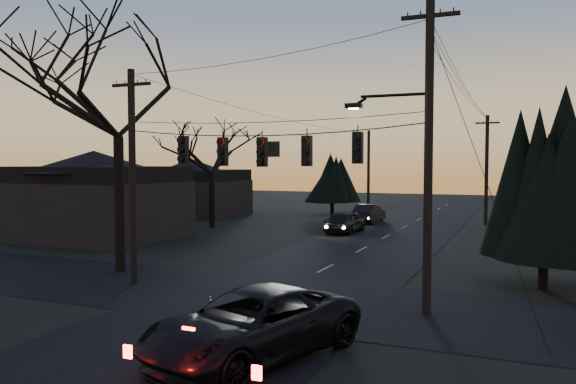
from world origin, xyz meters
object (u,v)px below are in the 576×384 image
at_px(utility_pole_left, 134,284).
at_px(suv_near, 252,325).
at_px(sedan_oncoming_b, 369,214).
at_px(utility_pole_far_l, 368,212).
at_px(utility_pole_far_r, 486,225).
at_px(sedan_oncoming_a, 345,222).
at_px(bare_tree_left, 117,81).
at_px(utility_pole_right, 426,314).
at_px(evergreen_right, 545,175).

xyz_separation_m(utility_pole_left, suv_near, (8.19, -5.77, 0.83)).
bearing_deg(sedan_oncoming_b, utility_pole_left, 85.02).
relative_size(suv_near, sedan_oncoming_b, 1.32).
distance_m(utility_pole_far_l, sedan_oncoming_b, 10.61).
bearing_deg(utility_pole_far_l, utility_pole_far_r, -34.82).
xyz_separation_m(suv_near, sedan_oncoming_a, (-5.32, 24.78, -0.07)).
relative_size(utility_pole_far_l, sedan_oncoming_a, 1.79).
distance_m(utility_pole_far_l, sedan_oncoming_a, 17.25).
height_order(utility_pole_far_l, suv_near, utility_pole_far_l).
bearing_deg(bare_tree_left, utility_pole_right, -7.71).
relative_size(utility_pole_right, evergreen_right, 1.32).
bearing_deg(evergreen_right, utility_pole_right, -123.09).
xyz_separation_m(utility_pole_right, suv_near, (-3.31, -5.77, 0.83)).
bearing_deg(bare_tree_left, suv_near, -36.24).
height_order(utility_pole_right, utility_pole_far_r, utility_pole_right).
bearing_deg(utility_pole_right, evergreen_right, 56.91).
relative_size(utility_pole_left, evergreen_right, 1.12).
xyz_separation_m(utility_pole_right, bare_tree_left, (-13.72, 1.86, 8.39)).
relative_size(utility_pole_far_l, sedan_oncoming_b, 1.76).
bearing_deg(sedan_oncoming_a, utility_pole_far_r, -131.22).
bearing_deg(utility_pole_right, utility_pole_left, 180.00).
bearing_deg(utility_pole_left, evergreen_right, 19.75).
bearing_deg(utility_pole_far_l, sedan_oncoming_a, -80.41).
bearing_deg(bare_tree_left, utility_pole_far_l, 86.29).
height_order(utility_pole_far_r, sedan_oncoming_b, utility_pole_far_r).
bearing_deg(utility_pole_right, sedan_oncoming_b, 108.64).
height_order(evergreen_right, sedan_oncoming_b, evergreen_right).
relative_size(utility_pole_far_r, sedan_oncoming_b, 1.87).
xyz_separation_m(utility_pole_left, bare_tree_left, (-2.22, 1.86, 8.39)).
height_order(suv_near, sedan_oncoming_a, suv_near).
bearing_deg(utility_pole_far_r, sedan_oncoming_b, -165.77).
xyz_separation_m(utility_pole_far_l, evergreen_right, (15.01, -30.61, 4.38)).
height_order(utility_pole_right, sedan_oncoming_a, utility_pole_right).
xyz_separation_m(utility_pole_left, sedan_oncoming_b, (2.80, 25.79, 0.75)).
bearing_deg(sedan_oncoming_a, sedan_oncoming_b, -86.80).
bearing_deg(sedan_oncoming_a, evergreen_right, 134.33).
xyz_separation_m(utility_pole_far_l, bare_tree_left, (-2.22, -34.14, 8.39)).
relative_size(utility_pole_right, utility_pole_left, 1.18).
bearing_deg(evergreen_right, utility_pole_far_l, 116.13).
bearing_deg(bare_tree_left, sedan_oncoming_b, 78.17).
height_order(utility_pole_left, utility_pole_far_r, same).
distance_m(evergreen_right, sedan_oncoming_a, 18.60).
xyz_separation_m(utility_pole_far_l, suv_near, (8.19, -41.77, 0.83)).
height_order(suv_near, sedan_oncoming_b, suv_near).
xyz_separation_m(utility_pole_left, utility_pole_far_l, (0.00, 36.00, 0.00)).
distance_m(bare_tree_left, suv_near, 14.95).
bearing_deg(utility_pole_right, utility_pole_far_l, 107.72).
bearing_deg(suv_near, utility_pole_left, 163.89).
height_order(utility_pole_far_r, evergreen_right, evergreen_right).
distance_m(bare_tree_left, evergreen_right, 18.04).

